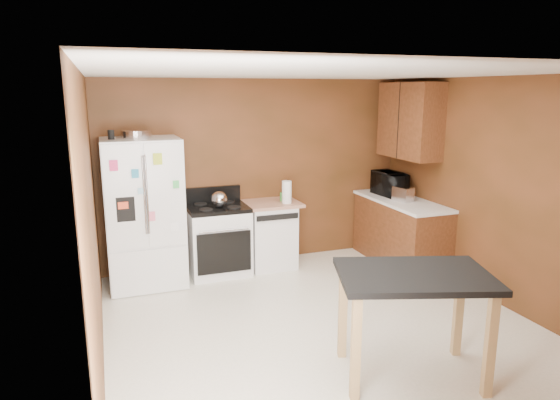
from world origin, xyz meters
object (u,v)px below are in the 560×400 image
roasting_pan (136,134)px  green_canister (284,197)px  island (414,289)px  gas_range (218,239)px  toaster (403,194)px  pen_cup (111,135)px  kettle (219,199)px  paper_towel (287,192)px  microwave (390,185)px  refrigerator (144,213)px  dishwasher (270,234)px

roasting_pan → green_canister: 2.07m
island → gas_range: bearing=108.3°
toaster → pen_cup: bearing=160.1°
kettle → paper_towel: 0.91m
roasting_pan → pen_cup: (-0.29, -0.10, 0.01)m
pen_cup → toaster: pen_cup is taller
kettle → microwave: 2.44m
toaster → island: 2.76m
green_canister → kettle: bearing=-171.8°
green_canister → refrigerator: bearing=-176.7°
microwave → refrigerator: refrigerator is taller
pen_cup → microwave: 3.76m
dishwasher → island: (0.24, -2.93, 0.32)m
gas_range → dishwasher: size_ratio=1.24×
dishwasher → microwave: bearing=-5.9°
kettle → green_canister: 0.93m
roasting_pan → dishwasher: roasting_pan is taller
dishwasher → roasting_pan: bearing=-179.1°
paper_towel → dishwasher: size_ratio=0.33×
pen_cup → green_canister: pen_cup is taller
kettle → gas_range: bearing=96.4°
paper_towel → gas_range: (-0.91, 0.10, -0.58)m
paper_towel → green_canister: (0.01, 0.15, -0.09)m
kettle → island: (0.95, -2.82, -0.24)m
roasting_pan → gas_range: size_ratio=0.33×
green_canister → gas_range: bearing=-177.1°
toaster → gas_range: (-2.40, 0.55, -0.53)m
paper_towel → dishwasher: paper_towel is taller
pen_cup → toaster: (3.62, -0.46, -0.86)m
pen_cup → paper_towel: size_ratio=0.37×
pen_cup → gas_range: (1.22, 0.10, -1.39)m
roasting_pan → green_canister: roasting_pan is taller
microwave → island: bearing=148.3°
kettle → toaster: bearing=-11.1°
pen_cup → dishwasher: pen_cup is taller
microwave → dishwasher: 1.83m
pen_cup → dishwasher: bearing=3.6°
refrigerator → kettle: bearing=-1.6°
green_canister → toaster: toaster is taller
pen_cup → refrigerator: 1.01m
green_canister → island: size_ratio=0.08×
dishwasher → toaster: bearing=-19.0°
kettle → toaster: size_ratio=0.80×
toaster → gas_range: bearing=154.2°
microwave → dishwasher: microwave is taller
microwave → island: (-1.48, -2.75, -0.28)m
refrigerator → island: (1.87, -2.84, -0.13)m
toaster → gas_range: gas_range is taller
pen_cup → dishwasher: size_ratio=0.12×
microwave → green_canister: bearing=79.2°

